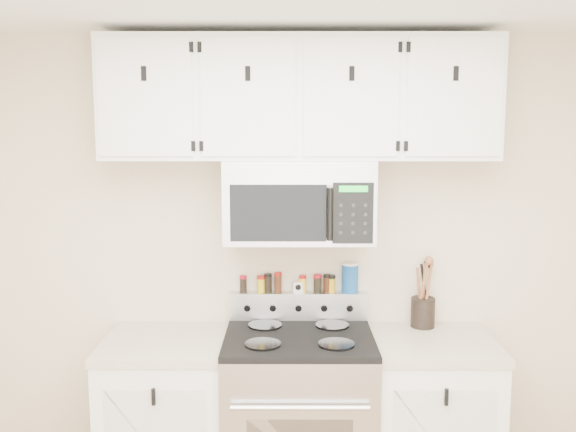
# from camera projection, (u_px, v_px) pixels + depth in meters

# --- Properties ---
(back_wall) EXTENTS (3.50, 0.01, 2.50)m
(back_wall) POSITION_uv_depth(u_px,v_px,m) (298.00, 264.00, 3.55)
(back_wall) COLOR beige
(back_wall) RESTS_ON floor
(range) EXTENTS (0.76, 0.65, 1.10)m
(range) POSITION_uv_depth(u_px,v_px,m) (299.00, 421.00, 3.35)
(range) COLOR #B7B7BA
(range) RESTS_ON floor
(base_cabinet_left) EXTENTS (0.64, 0.62, 0.92)m
(base_cabinet_left) POSITION_uv_depth(u_px,v_px,m) (168.00, 423.00, 3.37)
(base_cabinet_left) COLOR white
(base_cabinet_left) RESTS_ON floor
(base_cabinet_right) EXTENTS (0.64, 0.62, 0.92)m
(base_cabinet_right) POSITION_uv_depth(u_px,v_px,m) (430.00, 423.00, 3.37)
(base_cabinet_right) COLOR white
(base_cabinet_right) RESTS_ON floor
(microwave) EXTENTS (0.76, 0.44, 0.42)m
(microwave) POSITION_uv_depth(u_px,v_px,m) (299.00, 200.00, 3.31)
(microwave) COLOR #9E9EA3
(microwave) RESTS_ON back_wall
(upper_cabinets) EXTENTS (2.00, 0.35, 0.62)m
(upper_cabinets) POSITION_uv_depth(u_px,v_px,m) (299.00, 98.00, 3.26)
(upper_cabinets) COLOR white
(upper_cabinets) RESTS_ON back_wall
(utensil_crock) EXTENTS (0.13, 0.13, 0.38)m
(utensil_crock) POSITION_uv_depth(u_px,v_px,m) (423.00, 310.00, 3.50)
(utensil_crock) COLOR black
(utensil_crock) RESTS_ON base_cabinet_right
(kitchen_timer) EXTENTS (0.05, 0.04, 0.06)m
(kitchen_timer) POSITION_uv_depth(u_px,v_px,m) (298.00, 287.00, 3.53)
(kitchen_timer) COLOR white
(kitchen_timer) RESTS_ON range
(salt_canister) EXTENTS (0.09, 0.09, 0.17)m
(salt_canister) POSITION_uv_depth(u_px,v_px,m) (350.00, 278.00, 3.53)
(salt_canister) COLOR #164D9A
(salt_canister) RESTS_ON range
(spice_jar_0) EXTENTS (0.04, 0.04, 0.09)m
(spice_jar_0) POSITION_uv_depth(u_px,v_px,m) (243.00, 284.00, 3.53)
(spice_jar_0) COLOR black
(spice_jar_0) RESTS_ON range
(spice_jar_1) EXTENTS (0.05, 0.05, 0.09)m
(spice_jar_1) POSITION_uv_depth(u_px,v_px,m) (261.00, 284.00, 3.53)
(spice_jar_1) COLOR gold
(spice_jar_1) RESTS_ON range
(spice_jar_2) EXTENTS (0.04, 0.04, 0.11)m
(spice_jar_2) POSITION_uv_depth(u_px,v_px,m) (268.00, 283.00, 3.53)
(spice_jar_2) COLOR black
(spice_jar_2) RESTS_ON range
(spice_jar_3) EXTENTS (0.04, 0.04, 0.11)m
(spice_jar_3) POSITION_uv_depth(u_px,v_px,m) (278.00, 282.00, 3.53)
(spice_jar_3) COLOR #442010
(spice_jar_3) RESTS_ON range
(spice_jar_4) EXTENTS (0.04, 0.04, 0.10)m
(spice_jar_4) POSITION_uv_depth(u_px,v_px,m) (303.00, 284.00, 3.53)
(spice_jar_4) COLOR yellow
(spice_jar_4) RESTS_ON range
(spice_jar_5) EXTENTS (0.05, 0.05, 0.10)m
(spice_jar_5) POSITION_uv_depth(u_px,v_px,m) (318.00, 283.00, 3.53)
(spice_jar_5) COLOR black
(spice_jar_5) RESTS_ON range
(spice_jar_6) EXTENTS (0.04, 0.04, 0.10)m
(spice_jar_6) POSITION_uv_depth(u_px,v_px,m) (327.00, 283.00, 3.53)
(spice_jar_6) COLOR #391B0D
(spice_jar_6) RESTS_ON range
(spice_jar_7) EXTENTS (0.04, 0.04, 0.10)m
(spice_jar_7) POSITION_uv_depth(u_px,v_px,m) (331.00, 284.00, 3.53)
(spice_jar_7) COLOR gold
(spice_jar_7) RESTS_ON range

